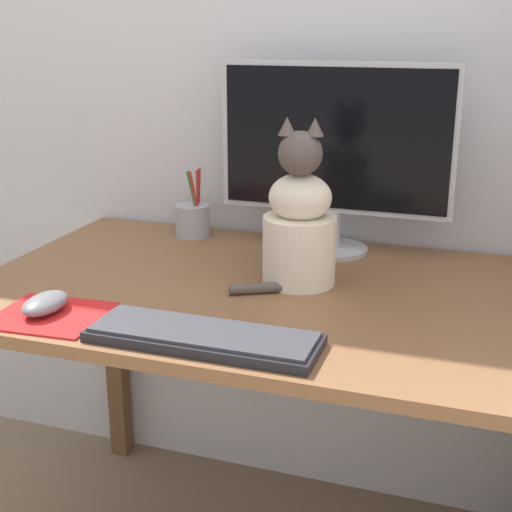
{
  "coord_description": "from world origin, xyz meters",
  "views": [
    {
      "loc": [
        0.39,
        -1.31,
        1.24
      ],
      "look_at": [
        -0.01,
        -0.12,
        0.83
      ],
      "focal_mm": 50.0,
      "sensor_mm": 36.0,
      "label": 1
    }
  ],
  "objects_px": {
    "monitor": "(335,149)",
    "keyboard": "(203,337)",
    "pen_cup": "(193,219)",
    "computer_mouse_left": "(45,303)",
    "cat": "(299,224)"
  },
  "relations": [
    {
      "from": "monitor",
      "to": "computer_mouse_left",
      "type": "xyz_separation_m",
      "value": [
        -0.42,
        -0.55,
        -0.22
      ]
    },
    {
      "from": "keyboard",
      "to": "computer_mouse_left",
      "type": "height_order",
      "value": "computer_mouse_left"
    },
    {
      "from": "monitor",
      "to": "pen_cup",
      "type": "distance_m",
      "value": 0.42
    },
    {
      "from": "keyboard",
      "to": "pen_cup",
      "type": "distance_m",
      "value": 0.65
    },
    {
      "from": "monitor",
      "to": "pen_cup",
      "type": "relative_size",
      "value": 3.15
    },
    {
      "from": "monitor",
      "to": "keyboard",
      "type": "relative_size",
      "value": 1.36
    },
    {
      "from": "cat",
      "to": "pen_cup",
      "type": "xyz_separation_m",
      "value": [
        -0.35,
        0.25,
        -0.09
      ]
    },
    {
      "from": "cat",
      "to": "keyboard",
      "type": "bearing_deg",
      "value": -110.04
    },
    {
      "from": "computer_mouse_left",
      "to": "keyboard",
      "type": "bearing_deg",
      "value": -4.02
    },
    {
      "from": "computer_mouse_left",
      "to": "pen_cup",
      "type": "xyz_separation_m",
      "value": [
        0.05,
        0.57,
        0.02
      ]
    },
    {
      "from": "monitor",
      "to": "keyboard",
      "type": "xyz_separation_m",
      "value": [
        -0.09,
        -0.58,
        -0.23
      ]
    },
    {
      "from": "computer_mouse_left",
      "to": "monitor",
      "type": "bearing_deg",
      "value": 52.98
    },
    {
      "from": "computer_mouse_left",
      "to": "pen_cup",
      "type": "distance_m",
      "value": 0.57
    },
    {
      "from": "computer_mouse_left",
      "to": "cat",
      "type": "relative_size",
      "value": 0.32
    },
    {
      "from": "keyboard",
      "to": "pen_cup",
      "type": "relative_size",
      "value": 2.32
    }
  ]
}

